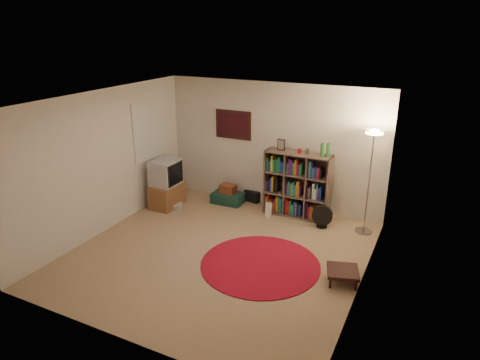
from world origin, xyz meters
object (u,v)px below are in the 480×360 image
Objects in this scene: suitcase at (228,198)px; side_table at (343,272)px; bookshelf at (296,186)px; floor_fan at (322,217)px; tv_stand at (166,184)px; floor_lamp at (373,148)px.

suitcase is 3.40m from side_table.
suitcase is (-1.46, -0.04, -0.51)m from bookshelf.
side_table is (1.38, -1.89, -0.44)m from bookshelf.
floor_fan is at bearing -8.71° from suitcase.
bookshelf is 1.55m from suitcase.
tv_stand is (-2.50, -0.73, -0.14)m from bookshelf.
side_table is (3.87, -1.16, -0.31)m from tv_stand.
suitcase is at bearing -177.21° from bookshelf.
bookshelf is at bearing 0.03° from suitcase.
bookshelf is 2.60m from tv_stand.
floor_fan is at bearing -167.68° from floor_lamp.
bookshelf reaches higher than side_table.
tv_stand is at bearing 163.35° from side_table.
floor_lamp is 1.54m from floor_fan.
tv_stand is at bearing -162.26° from bookshelf.
tv_stand reaches higher than suitcase.
floor_lamp is 2.91× the size of suitcase.
bookshelf is 2.34× the size of suitcase.
floor_fan is at bearing 115.55° from side_table.
bookshelf is at bearing 16.65° from tv_stand.
floor_lamp is 4.35× the size of floor_fan.
floor_lamp reaches higher than floor_fan.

